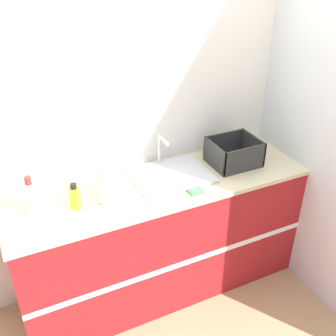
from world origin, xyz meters
TOP-DOWN VIEW (x-y plane):
  - ground_plane at (0.00, 0.00)m, footprint 12.00×12.00m
  - wall_back at (0.00, 0.60)m, footprint 4.41×0.06m
  - wall_right at (1.03, 0.29)m, footprint 0.06×2.57m
  - counter_cabinet at (0.00, 0.29)m, footprint 2.03×0.60m
  - sink at (0.09, 0.34)m, footprint 0.52×0.41m
  - paper_towel_roll at (-0.39, 0.24)m, footprint 0.11×0.11m
  - dish_rack at (0.57, 0.31)m, footprint 0.33×0.28m
  - bottle_white_spray at (-0.81, 0.29)m, footprint 0.07×0.07m
  - bottle_yellow at (-0.57, 0.25)m, footprint 0.07×0.07m
  - sponge at (0.15, 0.08)m, footprint 0.09×0.06m

SIDE VIEW (x-z plane):
  - ground_plane at x=0.00m, z-range 0.00..0.00m
  - counter_cabinet at x=0.00m, z-range 0.00..0.93m
  - sponge at x=0.15m, z-range 0.93..0.95m
  - sink at x=0.09m, z-range 0.83..1.06m
  - dish_rack at x=0.57m, z-range 0.91..1.09m
  - bottle_yellow at x=-0.57m, z-range 0.92..1.09m
  - bottle_white_spray at x=-0.81m, z-range 0.91..1.18m
  - paper_towel_roll at x=-0.39m, z-range 0.93..1.21m
  - wall_back at x=0.00m, z-range 0.00..2.60m
  - wall_right at x=1.03m, z-range 0.00..2.60m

